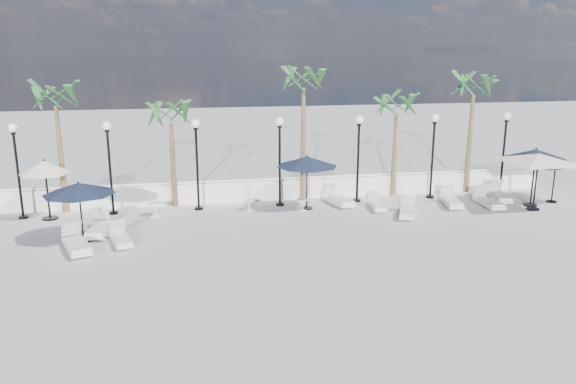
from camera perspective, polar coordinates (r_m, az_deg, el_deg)
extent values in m
plane|color=#B0B0AA|center=(18.45, 2.66, -6.70)|extent=(100.00, 100.00, 0.00)
cube|color=white|center=(25.34, -1.22, 0.22)|extent=(26.00, 0.30, 0.90)
cube|color=white|center=(25.22, -1.23, 1.36)|extent=(26.00, 0.12, 0.08)
cylinder|color=black|center=(25.01, -25.29, -2.32)|extent=(0.36, 0.36, 0.10)
cylinder|color=black|center=(24.62, -25.70, 1.48)|extent=(0.10, 0.10, 3.50)
cylinder|color=black|center=(24.34, -26.13, 5.38)|extent=(0.18, 0.18, 0.10)
sphere|color=white|center=(24.32, -26.18, 5.87)|extent=(0.36, 0.36, 0.36)
cylinder|color=black|center=(24.34, -17.30, -2.01)|extent=(0.36, 0.36, 0.10)
cylinder|color=black|center=(23.94, -17.60, 1.90)|extent=(0.10, 0.10, 3.50)
cylinder|color=black|center=(23.65, -17.91, 5.93)|extent=(0.18, 0.18, 0.10)
sphere|color=white|center=(23.63, -17.95, 6.43)|extent=(0.36, 0.36, 0.36)
cylinder|color=black|center=(24.16, -9.04, -1.64)|extent=(0.36, 0.36, 0.10)
cylinder|color=black|center=(23.76, -9.20, 2.30)|extent=(0.10, 0.10, 3.50)
cylinder|color=black|center=(23.47, -9.36, 6.37)|extent=(0.18, 0.18, 0.10)
sphere|color=white|center=(23.44, -9.38, 6.87)|extent=(0.36, 0.36, 0.36)
cylinder|color=black|center=(24.49, -0.83, -1.25)|extent=(0.36, 0.36, 0.10)
cylinder|color=black|center=(24.09, -0.85, 2.65)|extent=(0.10, 0.10, 3.50)
cylinder|color=black|center=(23.81, -0.86, 6.66)|extent=(0.18, 0.18, 0.10)
sphere|color=white|center=(23.78, -0.86, 7.16)|extent=(0.36, 0.36, 0.36)
cylinder|color=black|center=(25.30, 7.00, -0.85)|extent=(0.36, 0.36, 0.10)
cylinder|color=black|center=(24.92, 7.12, 2.93)|extent=(0.10, 0.10, 3.50)
cylinder|color=black|center=(24.64, 7.24, 6.81)|extent=(0.18, 0.18, 0.10)
sphere|color=white|center=(24.62, 7.26, 7.29)|extent=(0.36, 0.36, 0.36)
cylinder|color=black|center=(26.55, 14.22, -0.46)|extent=(0.36, 0.36, 0.10)
cylinder|color=black|center=(26.19, 14.45, 3.14)|extent=(0.10, 0.10, 3.50)
cylinder|color=black|center=(25.93, 14.68, 6.83)|extent=(0.18, 0.18, 0.10)
sphere|color=white|center=(25.90, 14.71, 7.29)|extent=(0.36, 0.36, 0.36)
cylinder|color=black|center=(28.19, 20.70, -0.11)|extent=(0.36, 0.36, 0.10)
cylinder|color=black|center=(27.84, 21.00, 3.28)|extent=(0.10, 0.10, 3.50)
cylinder|color=black|center=(27.60, 21.31, 6.74)|extent=(0.18, 0.18, 0.10)
sphere|color=white|center=(27.58, 21.35, 7.18)|extent=(0.36, 0.36, 0.36)
cone|color=brown|center=(24.95, -22.03, 3.06)|extent=(0.28, 0.28, 4.40)
cone|color=brown|center=(24.53, -11.60, 2.69)|extent=(0.28, 0.28, 3.60)
cone|color=brown|center=(24.95, 1.56, 4.80)|extent=(0.28, 0.28, 5.00)
cone|color=brown|center=(26.29, 10.76, 3.72)|extent=(0.28, 0.28, 3.80)
cone|color=brown|center=(27.78, 17.95, 4.67)|extent=(0.28, 0.28, 4.60)
cube|color=silver|center=(20.48, -16.60, -4.75)|extent=(0.96, 1.74, 0.09)
cube|color=silver|center=(20.24, -16.52, -4.68)|extent=(0.79, 1.21, 0.09)
cube|color=silver|center=(21.01, -16.97, -3.35)|extent=(0.60, 0.51, 0.52)
cube|color=silver|center=(20.30, -20.67, -5.16)|extent=(1.32, 2.16, 0.11)
cube|color=silver|center=(20.00, -20.57, -5.07)|extent=(1.06, 1.52, 0.11)
cube|color=silver|center=(20.96, -21.15, -3.42)|extent=(0.77, 0.67, 0.64)
cube|color=silver|center=(21.83, -18.76, -3.67)|extent=(0.70, 2.01, 0.11)
cube|color=silver|center=(21.54, -18.89, -3.58)|extent=(0.65, 1.36, 0.11)
cube|color=silver|center=(22.48, -18.53, -2.07)|extent=(0.64, 0.49, 0.63)
cube|color=silver|center=(24.72, 5.06, -0.89)|extent=(1.14, 2.11, 0.11)
cube|color=silver|center=(24.46, 5.38, -0.77)|extent=(0.94, 1.47, 0.11)
cube|color=silver|center=(25.31, 4.17, 0.42)|extent=(0.72, 0.61, 0.63)
cube|color=silver|center=(23.41, 12.00, -2.05)|extent=(1.27, 1.89, 0.10)
cube|color=silver|center=(23.15, 12.00, -1.96)|extent=(1.00, 1.34, 0.10)
cube|color=silver|center=(24.02, 12.08, -0.75)|extent=(0.69, 0.62, 0.56)
cube|color=silver|center=(24.20, 8.99, -1.43)|extent=(0.67, 1.62, 0.09)
cube|color=silver|center=(23.98, 9.12, -1.35)|extent=(0.59, 1.11, 0.09)
cube|color=silver|center=(24.71, 8.65, -0.33)|extent=(0.53, 0.42, 0.49)
cube|color=silver|center=(25.40, 16.24, -1.02)|extent=(0.99, 1.98, 0.10)
cube|color=silver|center=(25.14, 16.41, -0.92)|extent=(0.83, 1.37, 0.10)
cube|color=silver|center=(26.03, 15.85, 0.23)|extent=(0.67, 0.56, 0.59)
cube|color=silver|center=(27.02, 20.71, -0.48)|extent=(1.07, 1.98, 0.10)
cube|color=silver|center=(26.76, 20.88, -0.39)|extent=(0.88, 1.38, 0.10)
cube|color=silver|center=(27.64, 20.32, 0.67)|extent=(0.68, 0.58, 0.59)
cube|color=silver|center=(25.78, 19.70, -1.07)|extent=(0.76, 1.96, 0.10)
cube|color=silver|center=(25.53, 19.98, -0.97)|extent=(0.68, 1.34, 0.10)
cube|color=silver|center=(26.36, 19.02, 0.18)|extent=(0.63, 0.49, 0.60)
cylinder|color=silver|center=(23.53, -13.27, -2.37)|extent=(0.45, 0.45, 0.03)
cylinder|color=silver|center=(23.46, -13.30, -1.78)|extent=(0.07, 0.07, 0.54)
cylinder|color=silver|center=(23.39, -13.34, -1.11)|extent=(0.59, 0.59, 0.03)
cylinder|color=silver|center=(23.78, -3.94, -1.85)|extent=(0.36, 0.36, 0.03)
cylinder|color=silver|center=(23.73, -3.95, -1.38)|extent=(0.05, 0.05, 0.43)
cylinder|color=silver|center=(23.67, -3.96, -0.85)|extent=(0.47, 0.47, 0.03)
cylinder|color=silver|center=(23.72, 1.49, -1.86)|extent=(0.38, 0.38, 0.03)
cylinder|color=silver|center=(23.66, 1.49, -1.36)|extent=(0.06, 0.06, 0.46)
cylinder|color=silver|center=(23.60, 1.50, -0.80)|extent=(0.50, 0.50, 0.03)
cylinder|color=black|center=(21.17, -20.04, -4.72)|extent=(0.48, 0.48, 0.05)
cylinder|color=black|center=(20.88, -20.28, -2.05)|extent=(0.06, 0.06, 2.10)
cone|color=black|center=(20.66, -20.49, 0.34)|extent=(2.49, 2.49, 0.39)
sphere|color=black|center=(20.61, -20.54, 0.91)|extent=(0.07, 0.07, 0.07)
cylinder|color=black|center=(23.97, 1.91, -1.65)|extent=(0.52, 0.52, 0.06)
cylinder|color=black|center=(23.70, 1.93, 0.87)|extent=(0.06, 0.06, 2.22)
cone|color=black|center=(23.50, 1.95, 3.11)|extent=(2.60, 2.60, 0.42)
sphere|color=black|center=(23.45, 1.96, 3.67)|extent=(0.07, 0.07, 0.07)
cylinder|color=black|center=(26.66, 23.39, -1.20)|extent=(0.57, 0.57, 0.06)
cylinder|color=black|center=(26.39, 23.64, 1.29)|extent=(0.07, 0.07, 2.44)
cone|color=black|center=(26.20, 23.86, 3.50)|extent=(2.85, 2.85, 0.46)
sphere|color=black|center=(26.16, 23.92, 4.04)|extent=(0.08, 0.08, 0.08)
cylinder|color=black|center=(26.01, 23.62, -1.59)|extent=(0.54, 0.54, 0.06)
cylinder|color=black|center=(25.74, 23.87, 0.91)|extent=(0.07, 0.07, 2.39)
pyramid|color=beige|center=(25.51, 24.15, 3.58)|extent=(5.30, 5.30, 0.36)
cylinder|color=black|center=(27.63, 25.19, -0.88)|extent=(0.46, 0.46, 0.05)
cylinder|color=black|center=(27.42, 25.40, 1.06)|extent=(0.06, 0.06, 1.98)
pyramid|color=beige|center=(27.23, 25.62, 3.14)|extent=(4.31, 4.31, 0.31)
cylinder|color=black|center=(24.47, -23.00, -2.46)|extent=(0.62, 0.62, 0.07)
cylinder|color=black|center=(24.20, -23.26, 0.10)|extent=(0.08, 0.08, 2.32)
cone|color=beige|center=(24.00, -23.48, 2.33)|extent=(1.99, 1.99, 0.50)
sphere|color=black|center=(23.95, -23.54, 2.98)|extent=(0.09, 0.09, 0.09)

